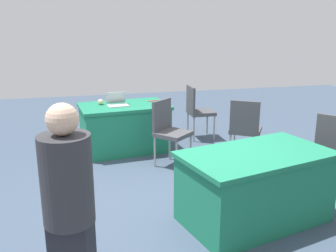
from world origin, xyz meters
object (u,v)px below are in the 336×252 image
(table_mid_left, at_px, (255,186))
(yarn_ball, at_px, (101,102))
(chair_by_pillar, at_px, (245,127))
(laptop_silver, at_px, (118,103))
(scissors_red, at_px, (153,101))
(table_foreground, at_px, (125,127))
(chair_near_front, at_px, (197,109))
(person_presenter, at_px, (69,207))
(chair_tucked_right, at_px, (169,128))
(chair_tucked_left, at_px, (335,146))

(table_mid_left, xyz_separation_m, yarn_ball, (1.39, -2.72, 0.42))
(chair_by_pillar, bearing_deg, laptop_silver, -176.84)
(yarn_ball, relative_size, scissors_red, 0.51)
(table_foreground, bearing_deg, scissors_red, -160.74)
(table_mid_left, xyz_separation_m, chair_near_front, (-0.33, -2.94, 0.17))
(chair_by_pillar, distance_m, person_presenter, 3.57)
(chair_near_front, bearing_deg, yarn_ball, -82.44)
(chair_by_pillar, bearing_deg, chair_near_front, 135.21)
(person_presenter, bearing_deg, chair_near_front, -95.63)
(chair_tucked_right, relative_size, scissors_red, 5.37)
(chair_near_front, xyz_separation_m, chair_by_pillar, (-0.29, 1.35, 0.01))
(table_foreground, xyz_separation_m, laptop_silver, (0.10, 0.03, 0.42))
(yarn_ball, bearing_deg, chair_by_pillar, 150.62)
(chair_by_pillar, relative_size, scissors_red, 5.41)
(table_mid_left, distance_m, scissors_red, 2.88)
(chair_tucked_right, distance_m, yarn_ball, 1.32)
(chair_tucked_right, bearing_deg, laptop_silver, -92.09)
(chair_by_pillar, height_order, yarn_ball, chair_by_pillar)
(table_foreground, bearing_deg, chair_tucked_right, 123.04)
(table_mid_left, bearing_deg, laptop_silver, -66.52)
(table_foreground, xyz_separation_m, person_presenter, (0.83, 3.58, 0.49))
(table_foreground, bearing_deg, table_mid_left, 111.29)
(table_mid_left, xyz_separation_m, chair_by_pillar, (-0.63, -1.59, 0.18))
(chair_tucked_right, height_order, laptop_silver, laptop_silver)
(person_presenter, distance_m, laptop_silver, 3.63)
(person_presenter, xyz_separation_m, laptop_silver, (-0.73, -3.55, -0.07))
(table_foreground, height_order, chair_near_front, chair_near_front)
(chair_tucked_left, xyz_separation_m, person_presenter, (3.18, 1.45, 0.30))
(table_foreground, xyz_separation_m, chair_by_pillar, (-1.65, 1.04, 0.18))
(table_mid_left, distance_m, chair_tucked_left, 1.43)
(chair_tucked_left, distance_m, scissors_red, 2.96)
(chair_tucked_left, distance_m, chair_tucked_right, 2.23)
(chair_tucked_right, distance_m, laptop_silver, 1.06)
(table_mid_left, bearing_deg, chair_near_front, -96.48)
(table_mid_left, relative_size, scissors_red, 9.49)
(chair_near_front, xyz_separation_m, person_presenter, (2.19, 3.90, 0.32))
(chair_tucked_left, distance_m, laptop_silver, 3.24)
(table_mid_left, bearing_deg, chair_tucked_right, -74.96)
(chair_by_pillar, height_order, laptop_silver, chair_by_pillar)
(chair_tucked_left, height_order, person_presenter, person_presenter)
(chair_near_front, relative_size, chair_tucked_right, 0.99)
(scissors_red, bearing_deg, chair_tucked_left, 115.85)
(person_presenter, distance_m, scissors_red, 4.00)
(chair_by_pillar, distance_m, yarn_ball, 2.32)
(person_presenter, bearing_deg, chair_tucked_right, -92.86)
(chair_tucked_right, height_order, yarn_ball, chair_tucked_right)
(table_foreground, bearing_deg, chair_by_pillar, 147.91)
(table_foreground, distance_m, chair_near_front, 1.41)
(chair_near_front, xyz_separation_m, scissors_red, (0.84, 0.14, 0.21))
(table_foreground, height_order, chair_tucked_right, chair_tucked_right)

